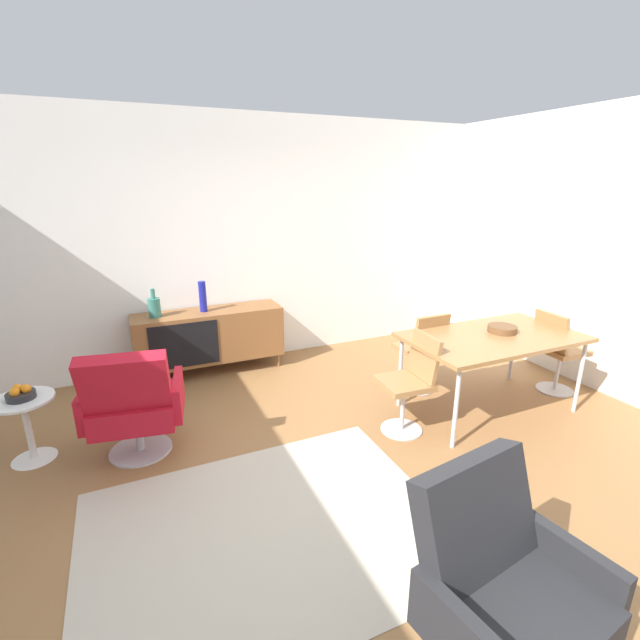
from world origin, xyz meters
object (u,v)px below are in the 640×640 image
at_px(dining_table, 493,340).
at_px(vase_cobalt, 154,307).
at_px(vase_sculptural_dark, 203,297).
at_px(side_table_round, 27,422).
at_px(dining_chair_back_left, 422,349).
at_px(wooden_bowl_on_table, 502,329).
at_px(lounge_chair_red, 133,402).
at_px(fruit_bowl, 20,394).
at_px(dining_chair_far_end, 557,349).
at_px(armchair_black_shell, 504,586).
at_px(dining_chair_near_window, 411,380).
at_px(sideboard, 209,335).

bearing_deg(dining_table, vase_cobalt, 144.86).
distance_m(vase_sculptural_dark, side_table_round, 2.00).
bearing_deg(dining_chair_back_left, wooden_bowl_on_table, -46.85).
height_order(vase_cobalt, side_table_round, vase_cobalt).
distance_m(lounge_chair_red, fruit_bowl, 0.82).
relative_size(dining_chair_far_end, armchair_black_shell, 0.90).
xyz_separation_m(dining_chair_back_left, dining_chair_far_end, (1.24, -0.56, 0.00)).
height_order(vase_cobalt, vase_sculptural_dark, vase_sculptural_dark).
distance_m(vase_sculptural_dark, dining_table, 2.98).
bearing_deg(lounge_chair_red, dining_chair_back_left, 0.61).
xyz_separation_m(armchair_black_shell, fruit_bowl, (-2.10, 2.66, 0.09)).
bearing_deg(side_table_round, dining_chair_near_window, -15.85).
distance_m(dining_table, armchair_black_shell, 2.52).
relative_size(dining_table, dining_chair_near_window, 1.87).
height_order(dining_chair_back_left, lounge_chair_red, lounge_chair_red).
xyz_separation_m(dining_chair_back_left, fruit_bowl, (-3.46, 0.27, 0.09)).
distance_m(vase_sculptural_dark, armchair_black_shell, 3.83).
bearing_deg(dining_table, side_table_round, 167.77).
distance_m(vase_sculptural_dark, dining_chair_back_left, 2.39).
xyz_separation_m(vase_cobalt, armchair_black_shell, (1.04, -3.77, -0.36)).
distance_m(dining_chair_far_end, armchair_black_shell, 3.18).
bearing_deg(dining_table, fruit_bowl, 167.76).
bearing_deg(sideboard, dining_chair_near_window, -55.68).
bearing_deg(dining_chair_far_end, dining_chair_near_window, -179.77).
xyz_separation_m(dining_table, dining_chair_far_end, (0.89, 0.00, -0.23)).
height_order(sideboard, vase_cobalt, vase_cobalt).
height_order(side_table_round, fruit_bowl, fruit_bowl).
xyz_separation_m(vase_sculptural_dark, dining_table, (2.25, -1.94, -0.19)).
bearing_deg(wooden_bowl_on_table, fruit_bowl, 168.70).
xyz_separation_m(vase_sculptural_dark, lounge_chair_red, (-0.80, -1.41, -0.42)).
relative_size(vase_cobalt, dining_chair_back_left, 0.35).
distance_m(dining_chair_far_end, side_table_round, 4.77).
bearing_deg(armchair_black_shell, side_table_round, 128.34).
height_order(sideboard, dining_table, dining_table).
relative_size(dining_chair_near_window, side_table_round, 1.65).
xyz_separation_m(lounge_chair_red, armchair_black_shell, (1.34, -2.36, 0.00)).
distance_m(dining_table, wooden_bowl_on_table, 0.16).
xyz_separation_m(vase_cobalt, dining_table, (2.75, -1.94, -0.13)).
distance_m(wooden_bowl_on_table, lounge_chair_red, 3.25).
distance_m(dining_chair_back_left, dining_chair_near_window, 0.78).
height_order(vase_cobalt, dining_chair_back_left, vase_cobalt).
distance_m(vase_cobalt, dining_chair_far_end, 4.14).
distance_m(armchair_black_shell, side_table_round, 3.39).
bearing_deg(lounge_chair_red, dining_chair_far_end, -7.61).
distance_m(dining_chair_far_end, lounge_chair_red, 3.98).
distance_m(vase_cobalt, dining_table, 3.37).
distance_m(lounge_chair_red, side_table_round, 0.83).
height_order(sideboard, wooden_bowl_on_table, wooden_bowl_on_table).
height_order(dining_chair_far_end, lounge_chair_red, lounge_chair_red).
relative_size(side_table_round, fruit_bowl, 2.60).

